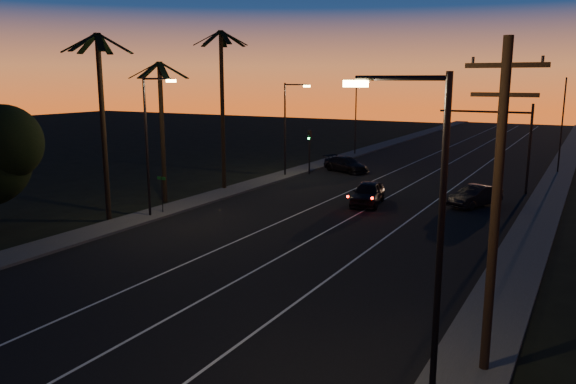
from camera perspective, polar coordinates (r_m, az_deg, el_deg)
The scene contains 21 objects.
road at distance 40.23m, azimuth 7.85°, elevation -1.38°, with size 20.00×170.00×0.01m, color black.
sidewalk_left at distance 45.34m, azimuth -5.46°, elevation 0.22°, with size 2.40×170.00×0.16m, color #333230.
sidewalk_right at distance 37.82m, azimuth 23.90°, elevation -2.97°, with size 2.40×170.00×0.16m, color #333230.
lane_stripe_left at distance 41.37m, azimuth 3.98°, elevation -0.93°, with size 0.12×160.00×0.01m, color silver.
lane_stripe_mid at distance 40.06m, azimuth 8.52°, elevation -1.43°, with size 0.12×160.00×0.01m, color silver.
lane_stripe_right at distance 39.03m, azimuth 13.34°, elevation -1.96°, with size 0.12×160.00×0.01m, color silver.
palm_near at distance 36.30m, azimuth -18.38°, elevation 8.06°, with size 4.25×4.16×11.53m.
palm_mid at distance 41.06m, azimuth -12.72°, elevation 7.53°, with size 4.25×4.16×10.03m.
palm_far at distance 45.08m, azimuth -6.71°, elevation 9.78°, with size 4.25×4.16×12.53m.
streetlight_left_near at distance 36.50m, azimuth -13.86°, elevation 5.56°, with size 2.55×0.26×9.00m.
streetlight_left_far at distance 51.17m, azimuth -0.00°, elevation 7.18°, with size 2.55×0.26×8.50m.
streetlight_right_near at distance 13.56m, azimuth 14.03°, elevation -3.92°, with size 2.55×0.26×9.00m.
street_sign at distance 37.83m, azimuth -12.69°, elevation 0.19°, with size 0.70×0.06×2.60m.
utility_pole at distance 17.22m, azimuth 20.39°, elevation -1.09°, with size 2.20×0.28×10.00m.
signal_mast at distance 47.35m, azimuth 20.59°, elevation 5.77°, with size 7.10×0.41×7.00m.
signal_post at distance 52.57m, azimuth 2.18°, elevation 4.90°, with size 0.28×0.37×4.20m.
far_pole_left at distance 66.69m, azimuth 6.89°, elevation 7.59°, with size 0.14×0.14×9.00m, color black.
far_pole_right at distance 58.93m, azimuth 26.07°, elevation 6.04°, with size 0.14×0.14×9.00m, color black.
lead_car at distance 40.46m, azimuth 8.10°, elevation -0.11°, with size 2.81×5.62×1.64m.
right_car at distance 41.61m, azimuth 18.47°, elevation -0.39°, with size 3.30×4.71×1.47m.
cross_car at distance 54.58m, azimuth 5.91°, elevation 2.82°, with size 5.43×3.92×1.46m.
Camera 1 is at (13.95, -6.69, 8.82)m, focal length 35.00 mm.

